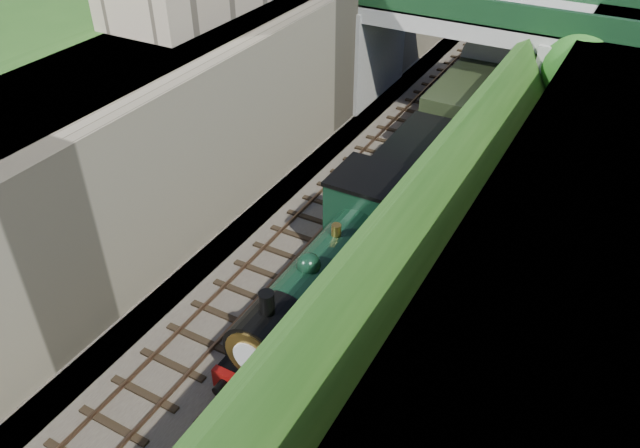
{
  "coord_description": "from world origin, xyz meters",
  "views": [
    {
      "loc": [
        8.58,
        -7.45,
        15.38
      ],
      "look_at": [
        0.0,
        8.04,
        2.63
      ],
      "focal_mm": 35.0,
      "sensor_mm": 36.0,
      "label": 1
    }
  ],
  "objects_px": {
    "tender": "(415,177)",
    "tree": "(583,68)",
    "road_bridge": "(487,47)",
    "locomotive": "(333,271)"
  },
  "relations": [
    {
      "from": "tender",
      "to": "tree",
      "type": "bearing_deg",
      "value": 58.6
    },
    {
      "from": "tree",
      "to": "tender",
      "type": "distance_m",
      "value": 9.54
    },
    {
      "from": "tree",
      "to": "tender",
      "type": "xyz_separation_m",
      "value": [
        -4.71,
        -7.72,
        -3.03
      ]
    },
    {
      "from": "road_bridge",
      "to": "tender",
      "type": "bearing_deg",
      "value": -88.51
    },
    {
      "from": "tree",
      "to": "locomotive",
      "type": "height_order",
      "value": "tree"
    },
    {
      "from": "tender",
      "to": "road_bridge",
      "type": "bearing_deg",
      "value": 91.49
    },
    {
      "from": "road_bridge",
      "to": "locomotive",
      "type": "relative_size",
      "value": 1.56
    },
    {
      "from": "road_bridge",
      "to": "tender",
      "type": "distance_m",
      "value": 10.14
    },
    {
      "from": "locomotive",
      "to": "tree",
      "type": "bearing_deg",
      "value": 72.65
    },
    {
      "from": "road_bridge",
      "to": "tree",
      "type": "bearing_deg",
      "value": -23.06
    }
  ]
}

